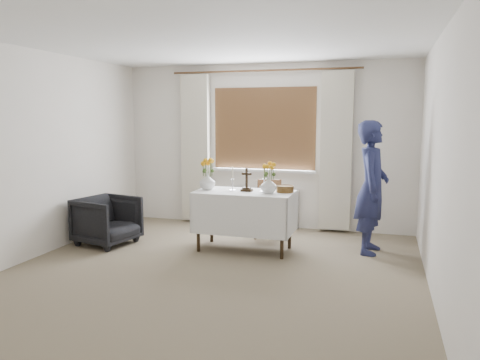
% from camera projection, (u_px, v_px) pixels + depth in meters
% --- Properties ---
extents(ground, '(5.00, 5.00, 0.00)m').
position_uv_depth(ground, '(206.00, 277.00, 4.99)').
color(ground, '#817559').
rests_on(ground, ground).
extents(altar_table, '(1.24, 0.64, 0.76)m').
position_uv_depth(altar_table, '(245.00, 221.00, 5.97)').
color(altar_table, white).
rests_on(altar_table, ground).
extents(wooden_chair, '(0.42, 0.42, 0.81)m').
position_uv_depth(wooden_chair, '(268.00, 209.00, 6.62)').
color(wooden_chair, brown).
rests_on(wooden_chair, ground).
extents(armchair, '(0.84, 0.82, 0.64)m').
position_uv_depth(armchair, '(107.00, 221.00, 6.25)').
color(armchair, black).
rests_on(armchair, ground).
extents(person, '(0.45, 0.64, 1.66)m').
position_uv_depth(person, '(372.00, 187.00, 5.81)').
color(person, navy).
rests_on(person, ground).
extents(radiator, '(1.10, 0.10, 0.60)m').
position_uv_depth(radiator, '(263.00, 208.00, 7.24)').
color(radiator, white).
rests_on(radiator, ground).
extents(wooden_cross, '(0.14, 0.11, 0.30)m').
position_uv_depth(wooden_cross, '(247.00, 180.00, 5.91)').
color(wooden_cross, black).
rests_on(wooden_cross, altar_table).
extents(candlestick_left, '(0.09, 0.09, 0.30)m').
position_uv_depth(candlestick_left, '(233.00, 179.00, 5.97)').
color(candlestick_left, white).
rests_on(candlestick_left, altar_table).
extents(candlestick_right, '(0.13, 0.13, 0.35)m').
position_uv_depth(candlestick_right, '(264.00, 178.00, 5.85)').
color(candlestick_right, white).
rests_on(candlestick_right, altar_table).
extents(flower_vase_left, '(0.26, 0.26, 0.21)m').
position_uv_depth(flower_vase_left, '(207.00, 181.00, 6.06)').
color(flower_vase_left, silver).
rests_on(flower_vase_left, altar_table).
extents(flower_vase_right, '(0.23, 0.23, 0.21)m').
position_uv_depth(flower_vase_right, '(269.00, 185.00, 5.76)').
color(flower_vase_right, silver).
rests_on(flower_vase_right, altar_table).
extents(wicker_basket, '(0.25, 0.25, 0.08)m').
position_uv_depth(wicker_basket, '(285.00, 189.00, 5.86)').
color(wicker_basket, brown).
rests_on(wicker_basket, altar_table).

